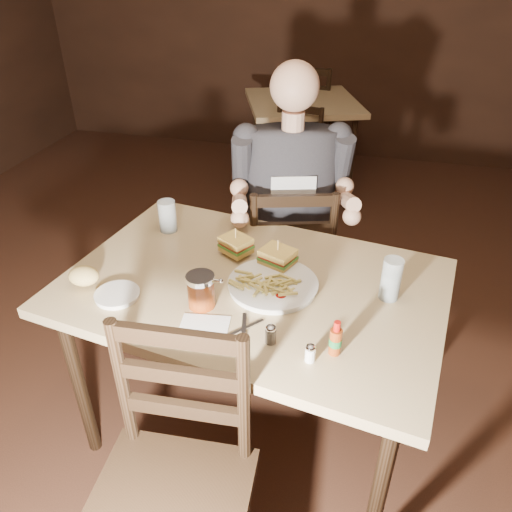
% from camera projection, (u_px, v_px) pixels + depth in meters
% --- Properties ---
extents(room_shell, '(7.00, 7.00, 7.00)m').
position_uv_depth(room_shell, '(275.00, 119.00, 1.29)').
color(room_shell, black).
rests_on(room_shell, ground).
extents(main_table, '(1.43, 1.06, 0.77)m').
position_uv_depth(main_table, '(253.00, 299.00, 1.80)').
color(main_table, tan).
rests_on(main_table, ground).
extents(bg_table, '(1.03, 1.03, 0.77)m').
position_uv_depth(bg_table, '(302.00, 112.00, 3.79)').
color(bg_table, tan).
rests_on(bg_table, ground).
extents(chair_far, '(0.53, 0.56, 0.91)m').
position_uv_depth(chair_far, '(287.00, 261.00, 2.45)').
color(chair_far, black).
rests_on(chair_far, ground).
extents(chair_near, '(0.47, 0.51, 0.95)m').
position_uv_depth(chair_near, '(167.00, 508.00, 1.37)').
color(chair_near, black).
rests_on(chair_near, ground).
extents(bg_chair_far, '(0.49, 0.53, 0.94)m').
position_uv_depth(bg_chair_far, '(312.00, 118.00, 4.35)').
color(bg_chair_far, black).
rests_on(bg_chair_far, ground).
extents(bg_chair_near, '(0.48, 0.51, 0.84)m').
position_uv_depth(bg_chair_near, '(287.00, 171.00, 3.48)').
color(bg_chair_near, black).
rests_on(bg_chair_near, ground).
extents(diner, '(0.63, 0.56, 0.93)m').
position_uv_depth(diner, '(292.00, 175.00, 2.15)').
color(diner, '#2D2D32').
rests_on(diner, chair_far).
extents(dinner_plate, '(0.35, 0.35, 0.02)m').
position_uv_depth(dinner_plate, '(273.00, 285.00, 1.73)').
color(dinner_plate, white).
rests_on(dinner_plate, main_table).
extents(sandwich_left, '(0.14, 0.13, 0.10)m').
position_uv_depth(sandwich_left, '(236.00, 241.00, 1.88)').
color(sandwich_left, gold).
rests_on(sandwich_left, dinner_plate).
extents(sandwich_right, '(0.14, 0.13, 0.10)m').
position_uv_depth(sandwich_right, '(278.00, 252.00, 1.80)').
color(sandwich_right, gold).
rests_on(sandwich_right, dinner_plate).
extents(fries_pile, '(0.28, 0.21, 0.04)m').
position_uv_depth(fries_pile, '(263.00, 283.00, 1.69)').
color(fries_pile, '#DACB69').
rests_on(fries_pile, dinner_plate).
extents(ketchup_dollop, '(0.04, 0.04, 0.01)m').
position_uv_depth(ketchup_dollop, '(281.00, 295.00, 1.66)').
color(ketchup_dollop, maroon).
rests_on(ketchup_dollop, dinner_plate).
extents(glass_left, '(0.08, 0.08, 0.13)m').
position_uv_depth(glass_left, '(167.00, 216.00, 2.04)').
color(glass_left, silver).
rests_on(glass_left, main_table).
extents(glass_right, '(0.08, 0.08, 0.15)m').
position_uv_depth(glass_right, '(391.00, 279.00, 1.65)').
color(glass_right, silver).
rests_on(glass_right, main_table).
extents(hot_sauce, '(0.04, 0.04, 0.12)m').
position_uv_depth(hot_sauce, '(336.00, 338.00, 1.43)').
color(hot_sauce, maroon).
rests_on(hot_sauce, main_table).
extents(salt_shaker, '(0.03, 0.03, 0.06)m').
position_uv_depth(salt_shaker, '(310.00, 353.00, 1.42)').
color(salt_shaker, white).
rests_on(salt_shaker, main_table).
extents(pepper_shaker, '(0.04, 0.04, 0.06)m').
position_uv_depth(pepper_shaker, '(271.00, 334.00, 1.48)').
color(pepper_shaker, '#38332D').
rests_on(pepper_shaker, main_table).
extents(syrup_dispenser, '(0.11, 0.11, 0.12)m').
position_uv_depth(syrup_dispenser, '(201.00, 291.00, 1.62)').
color(syrup_dispenser, maroon).
rests_on(syrup_dispenser, main_table).
extents(napkin, '(0.17, 0.16, 0.00)m').
position_uv_depth(napkin, '(203.00, 330.00, 1.54)').
color(napkin, white).
rests_on(napkin, main_table).
extents(knife, '(0.06, 0.21, 0.01)m').
position_uv_depth(knife, '(243.00, 336.00, 1.51)').
color(knife, silver).
rests_on(knife, napkin).
extents(fork, '(0.11, 0.12, 0.00)m').
position_uv_depth(fork, '(243.00, 329.00, 1.54)').
color(fork, silver).
rests_on(fork, napkin).
extents(side_plate, '(0.17, 0.17, 0.01)m').
position_uv_depth(side_plate, '(117.00, 296.00, 1.69)').
color(side_plate, white).
rests_on(side_plate, main_table).
extents(bread_roll, '(0.12, 0.10, 0.06)m').
position_uv_depth(bread_roll, '(84.00, 276.00, 1.72)').
color(bread_roll, '#D5B35C').
rests_on(bread_roll, side_plate).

